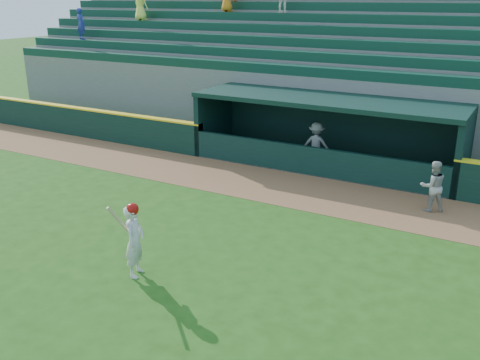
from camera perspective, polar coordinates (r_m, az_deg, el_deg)
The scene contains 9 objects.
ground at distance 13.03m, azimuth -3.50°, elevation -7.43°, with size 120.00×120.00×0.00m, color #214D13.
warning_track at distance 17.00m, azimuth 5.49°, elevation -0.95°, with size 40.00×3.00×0.01m, color brown.
field_wall_left at distance 25.32m, azimuth -19.06°, elevation 6.19°, with size 15.50×0.30×1.20m, color black.
wall_stripe_left at distance 25.19m, azimuth -19.21°, elevation 7.58°, with size 15.50×0.32×0.06m, color yellow.
dugout_player_front at distance 15.95m, azimuth 19.88°, elevation -0.62°, with size 0.72×0.56×1.48m, color #A0A09B.
dugout_player_inside at distance 19.28m, azimuth 8.14°, elevation 3.80°, with size 1.01×0.58×1.57m, color #9D9D98.
dugout at distance 19.38m, azimuth 9.42°, elevation 5.57°, with size 9.40×2.80×2.46m.
stands at distance 23.47m, azimuth 13.53°, elevation 10.22°, with size 34.50×6.25×7.09m.
batter_at_plate at distance 11.77m, azimuth -11.20°, elevation -6.23°, with size 0.61×0.79×1.70m.
Camera 1 is at (6.42, -9.73, 5.82)m, focal length 40.00 mm.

